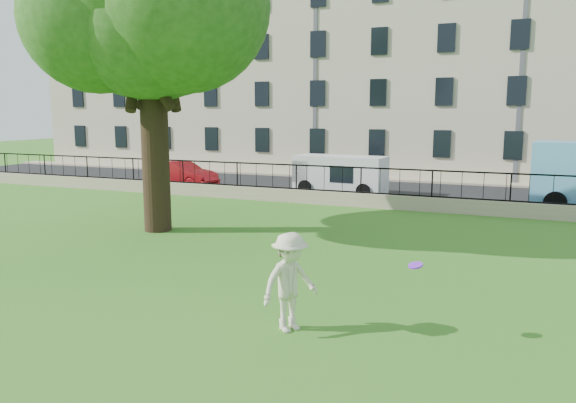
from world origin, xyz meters
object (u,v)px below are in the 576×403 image
at_px(man, 290,282).
at_px(white_van, 340,175).
at_px(red_sedan, 181,174).
at_px(frisbee, 416,265).

bearing_deg(man, white_van, 45.30).
xyz_separation_m(man, white_van, (-4.50, 17.36, 0.00)).
height_order(red_sedan, white_van, white_van).
height_order(frisbee, red_sedan, frisbee).
relative_size(frisbee, white_van, 0.06).
xyz_separation_m(red_sedan, white_van, (8.73, 1.00, 0.25)).
bearing_deg(frisbee, man, -164.62).
xyz_separation_m(frisbee, white_van, (-6.70, 16.75, -0.40)).
bearing_deg(red_sedan, white_van, -76.43).
bearing_deg(white_van, frisbee, -64.13).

